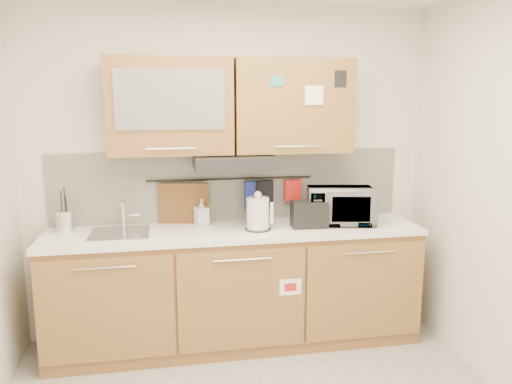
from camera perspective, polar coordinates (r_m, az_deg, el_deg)
name	(u,v)px	position (r m, az deg, el deg)	size (l,w,h in m)	color
wall_back	(230,173)	(4.00, -3.02, 2.18)	(3.20, 3.20, 0.00)	silver
base_cabinet	(236,293)	(3.94, -2.29, -11.45)	(2.80, 0.64, 0.88)	#9A6236
countertop	(236,231)	(3.78, -2.34, -4.50)	(2.82, 0.62, 0.04)	white
backsplash	(230,186)	(4.01, -2.98, 0.74)	(2.80, 0.02, 0.56)	silver
upper_cabinets	(232,106)	(3.78, -2.81, 9.76)	(1.82, 0.37, 0.70)	#9A6236
range_hood	(234,162)	(3.74, -2.53, 3.45)	(0.60, 0.46, 0.10)	black
sink	(120,233)	(3.77, -15.29, -4.53)	(0.42, 0.40, 0.26)	silver
utensil_rail	(231,179)	(3.96, -2.92, 1.50)	(0.02, 0.02, 1.30)	black
utensil_crock	(66,221)	(3.90, -20.93, -3.14)	(0.13, 0.13, 0.33)	silver
kettle	(258,214)	(3.71, 0.23, -2.59)	(0.22, 0.22, 0.30)	silver
toaster	(309,214)	(3.82, 6.07, -2.51)	(0.27, 0.18, 0.20)	black
microwave	(341,206)	(3.97, 9.65, -1.57)	(0.50, 0.34, 0.28)	#999999
soap_bottle	(202,212)	(3.89, -6.24, -2.27)	(0.09, 0.09, 0.21)	#999999
cutting_board	(184,213)	(3.96, -8.27, -2.41)	(0.39, 0.03, 0.48)	brown
oven_mitt	(253,195)	(3.99, -0.35, -0.33)	(0.13, 0.03, 0.22)	#203096
dark_pouch	(264,195)	(4.01, 0.94, -0.33)	(0.15, 0.04, 0.23)	black
pot_holder	(293,190)	(4.06, 4.22, 0.18)	(0.14, 0.02, 0.17)	red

